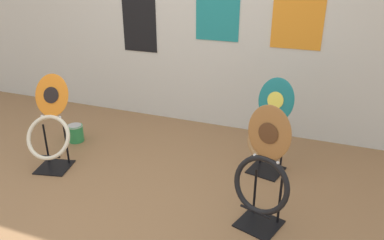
% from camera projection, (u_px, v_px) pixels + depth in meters
% --- Properties ---
extents(ground_plane, '(14.00, 14.00, 0.00)m').
position_uv_depth(ground_plane, '(100.00, 218.00, 2.73)').
color(ground_plane, '#8E6642').
extents(wall_back, '(8.00, 0.07, 2.60)m').
position_uv_depth(wall_back, '(195.00, 5.00, 3.87)').
color(wall_back, silver).
rests_on(wall_back, ground_plane).
extents(toilet_seat_display_teal_sax, '(0.40, 0.34, 0.83)m').
position_uv_depth(toilet_seat_display_teal_sax, '(270.00, 131.00, 3.20)').
color(toilet_seat_display_teal_sax, black).
rests_on(toilet_seat_display_teal_sax, ground_plane).
extents(toilet_seat_display_woodgrain, '(0.43, 0.35, 0.90)m').
position_uv_depth(toilet_seat_display_woodgrain, '(263.00, 175.00, 2.50)').
color(toilet_seat_display_woodgrain, black).
rests_on(toilet_seat_display_woodgrain, ground_plane).
extents(toilet_seat_display_orange_sun, '(0.44, 0.43, 0.82)m').
position_uv_depth(toilet_seat_display_orange_sun, '(50.00, 129.00, 3.26)').
color(toilet_seat_display_orange_sun, black).
rests_on(toilet_seat_display_orange_sun, ground_plane).
extents(paint_can, '(0.16, 0.16, 0.18)m').
position_uv_depth(paint_can, '(76.00, 133.00, 3.85)').
color(paint_can, '#2D8E4C').
rests_on(paint_can, ground_plane).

